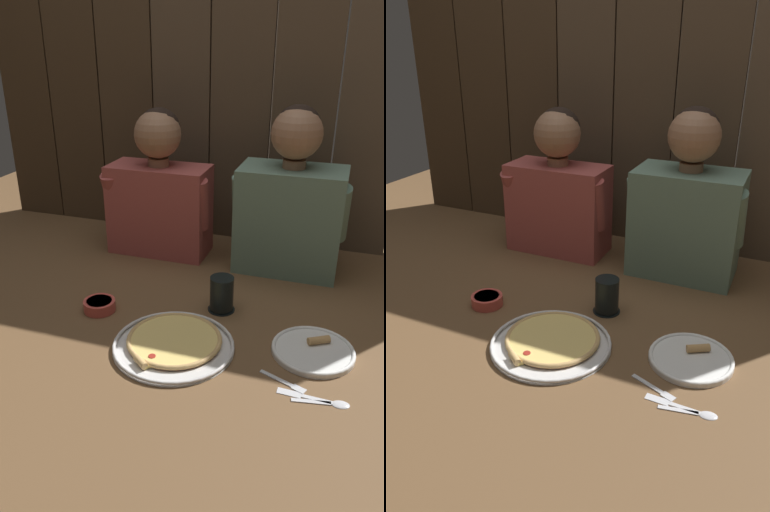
{
  "view_description": "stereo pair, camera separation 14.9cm",
  "coord_description": "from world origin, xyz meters",
  "views": [
    {
      "loc": [
        0.44,
        -1.19,
        0.81
      ],
      "look_at": [
        0.01,
        0.1,
        0.18
      ],
      "focal_mm": 33.87,
      "sensor_mm": 36.0,
      "label": 1
    },
    {
      "loc": [
        0.58,
        -1.13,
        0.81
      ],
      "look_at": [
        0.01,
        0.1,
        0.18
      ],
      "focal_mm": 33.87,
      "sensor_mm": 36.0,
      "label": 2
    }
  ],
  "objects": [
    {
      "name": "dipping_bowl",
      "position": [
        -0.26,
        -0.02,
        0.02
      ],
      "size": [
        0.1,
        0.1,
        0.03
      ],
      "color": "#CC4C42",
      "rests_on": "ground"
    },
    {
      "name": "table_knife",
      "position": [
        0.42,
        -0.22,
        0.0
      ],
      "size": [
        0.16,
        0.02,
        0.01
      ],
      "color": "silver",
      "rests_on": "ground"
    },
    {
      "name": "drinking_glass",
      "position": [
        0.11,
        0.11,
        0.06
      ],
      "size": [
        0.09,
        0.09,
        0.12
      ],
      "color": "black",
      "rests_on": "ground"
    },
    {
      "name": "pizza_tray",
      "position": [
        0.03,
        -0.12,
        0.01
      ],
      "size": [
        0.34,
        0.34,
        0.03
      ],
      "color": "silver",
      "rests_on": "ground"
    },
    {
      "name": "diner_right",
      "position": [
        0.25,
        0.48,
        0.26
      ],
      "size": [
        0.41,
        0.22,
        0.59
      ],
      "color": "slate",
      "rests_on": "ground"
    },
    {
      "name": "ground_plane",
      "position": [
        0.0,
        0.0,
        0.0
      ],
      "size": [
        3.2,
        3.2,
        0.0
      ],
      "primitive_type": "plane",
      "color": "brown"
    },
    {
      "name": "dinner_plate",
      "position": [
        0.41,
        -0.03,
        0.01
      ],
      "size": [
        0.23,
        0.23,
        0.03
      ],
      "color": "white",
      "rests_on": "ground"
    },
    {
      "name": "diner_left",
      "position": [
        -0.25,
        0.48,
        0.26
      ],
      "size": [
        0.42,
        0.2,
        0.56
      ],
      "color": "#AD4C47",
      "rests_on": "ground"
    },
    {
      "name": "table_fork",
      "position": [
        0.35,
        -0.18,
        0.0
      ],
      "size": [
        0.13,
        0.06,
        0.01
      ],
      "color": "silver",
      "rests_on": "ground"
    },
    {
      "name": "table_spoon",
      "position": [
        0.47,
        -0.23,
        0.0
      ],
      "size": [
        0.14,
        0.05,
        0.01
      ],
      "color": "silver",
      "rests_on": "ground"
    },
    {
      "name": "wooden_backdrop_wall",
      "position": [
        -0.0,
        0.73,
        0.62
      ],
      "size": [
        2.19,
        0.03,
        1.24
      ],
      "color": "#412F1E",
      "rests_on": "ground"
    }
  ]
}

